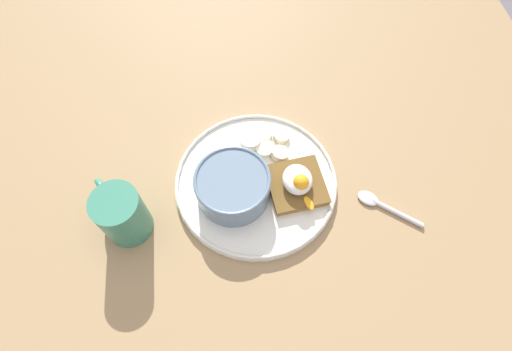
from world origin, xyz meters
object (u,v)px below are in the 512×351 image
(banana_slice_left, at_px, (265,136))
(banana_slice_front, at_px, (265,148))
(spoon, at_px, (381,205))
(banana_slice_back, at_px, (281,136))
(poached_egg, at_px, (298,180))
(toast_slice, at_px, (296,185))
(banana_slice_right, at_px, (249,142))
(coffee_mug, at_px, (121,214))
(banana_slice_inner, at_px, (280,154))
(oatmeal_bowl, at_px, (233,187))

(banana_slice_left, bearing_deg, banana_slice_front, -7.84)
(banana_slice_left, xyz_separation_m, spoon, (0.15, 0.17, -0.01))
(spoon, bearing_deg, banana_slice_front, -125.89)
(banana_slice_left, distance_m, banana_slice_back, 0.03)
(poached_egg, height_order, banana_slice_front, poached_egg)
(toast_slice, distance_m, banana_slice_left, 0.11)
(banana_slice_back, xyz_separation_m, banana_slice_right, (0.01, -0.06, 0.00))
(banana_slice_right, distance_m, spoon, 0.24)
(poached_egg, height_order, coffee_mug, coffee_mug)
(poached_egg, distance_m, banana_slice_inner, 0.07)
(oatmeal_bowl, xyz_separation_m, coffee_mug, (0.03, -0.17, 0.01))
(banana_slice_left, xyz_separation_m, banana_slice_inner, (0.04, 0.02, 0.00))
(banana_slice_front, distance_m, coffee_mug, 0.26)
(coffee_mug, relative_size, spoon, 1.02)
(coffee_mug, bearing_deg, toast_slice, 95.58)
(banana_slice_inner, bearing_deg, banana_slice_back, 167.20)
(banana_slice_front, xyz_separation_m, banana_slice_back, (-0.02, 0.03, -0.00))
(banana_slice_front, height_order, coffee_mug, coffee_mug)
(poached_egg, distance_m, banana_slice_back, 0.10)
(oatmeal_bowl, relative_size, coffee_mug, 1.21)
(toast_slice, bearing_deg, coffee_mug, -84.42)
(banana_slice_back, distance_m, spoon, 0.20)
(toast_slice, bearing_deg, spoon, 70.16)
(toast_slice, relative_size, banana_slice_back, 3.20)
(banana_slice_back, relative_size, banana_slice_right, 0.71)
(oatmeal_bowl, distance_m, banana_slice_left, 0.12)
(poached_egg, xyz_separation_m, coffee_mug, (0.02, -0.27, 0.01))
(toast_slice, xyz_separation_m, banana_slice_front, (-0.08, -0.04, -0.00))
(oatmeal_bowl, height_order, toast_slice, oatmeal_bowl)
(banana_slice_front, height_order, banana_slice_right, banana_slice_right)
(toast_slice, height_order, coffee_mug, coffee_mug)
(banana_slice_front, relative_size, banana_slice_inner, 1.19)
(banana_slice_left, xyz_separation_m, banana_slice_right, (0.01, -0.03, 0.00))
(banana_slice_inner, xyz_separation_m, spoon, (0.11, 0.15, -0.01))
(banana_slice_front, bearing_deg, toast_slice, 27.53)
(toast_slice, bearing_deg, banana_slice_left, -160.11)
(banana_slice_right, height_order, banana_slice_inner, banana_slice_right)
(oatmeal_bowl, height_order, coffee_mug, coffee_mug)
(poached_egg, height_order, banana_slice_back, poached_egg)
(banana_slice_back, distance_m, banana_slice_inner, 0.04)
(banana_slice_left, bearing_deg, poached_egg, 19.84)
(banana_slice_inner, xyz_separation_m, coffee_mug, (0.09, -0.26, 0.03))
(banana_slice_inner, height_order, spoon, banana_slice_inner)
(banana_slice_front, xyz_separation_m, banana_slice_left, (-0.02, 0.00, 0.00))
(banana_slice_back, height_order, spoon, banana_slice_back)
(toast_slice, xyz_separation_m, banana_slice_inner, (-0.06, -0.02, -0.00))
(poached_egg, bearing_deg, spoon, 71.02)
(coffee_mug, bearing_deg, banana_slice_inner, 109.14)
(toast_slice, xyz_separation_m, banana_slice_right, (-0.09, -0.07, -0.00))
(spoon, bearing_deg, oatmeal_bowl, -101.87)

